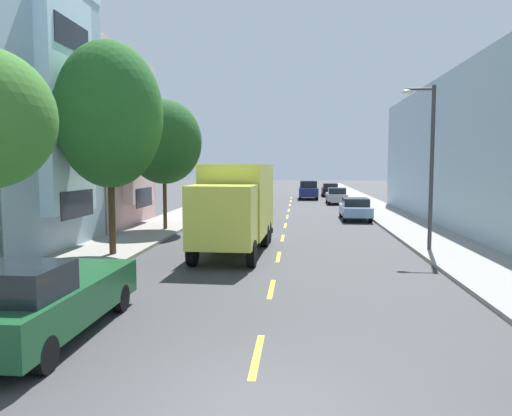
# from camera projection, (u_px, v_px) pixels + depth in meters

# --- Properties ---
(ground_plane) EXTENTS (160.00, 160.00, 0.00)m
(ground_plane) POSITION_uv_depth(u_px,v_px,m) (288.00, 213.00, 36.99)
(ground_plane) COLOR #38383A
(sidewalk_left) EXTENTS (3.20, 120.00, 0.14)m
(sidewalk_left) POSITION_uv_depth(u_px,v_px,m) (190.00, 213.00, 35.61)
(sidewalk_left) COLOR gray
(sidewalk_left) RESTS_ON ground_plane
(sidewalk_right) EXTENTS (3.20, 120.00, 0.14)m
(sidewalk_right) POSITION_uv_depth(u_px,v_px,m) (389.00, 215.00, 34.40)
(sidewalk_right) COLOR gray
(sidewalk_right) RESTS_ON ground_plane
(lane_centerline_dashes) EXTENTS (0.14, 47.20, 0.01)m
(lane_centerline_dashes) POSITION_uv_depth(u_px,v_px,m) (286.00, 221.00, 31.54)
(lane_centerline_dashes) COLOR yellow
(lane_centerline_dashes) RESTS_ON ground_plane
(townhouse_third_rose) EXTENTS (11.44, 8.41, 9.90)m
(townhouse_third_rose) POSITION_uv_depth(u_px,v_px,m) (45.00, 145.00, 28.66)
(townhouse_third_rose) COLOR #CC9E9E
(townhouse_third_rose) RESTS_ON ground_plane
(street_tree_second) EXTENTS (4.02, 4.02, 8.10)m
(street_tree_second) POSITION_uv_depth(u_px,v_px,m) (109.00, 115.00, 18.59)
(street_tree_second) COLOR #47331E
(street_tree_second) RESTS_ON sidewalk_left
(street_tree_third) EXTENTS (4.01, 4.01, 6.91)m
(street_tree_third) POSITION_uv_depth(u_px,v_px,m) (164.00, 142.00, 26.15)
(street_tree_third) COLOR #47331E
(street_tree_third) RESTS_ON sidewalk_left
(street_lamp) EXTENTS (1.35, 0.28, 6.59)m
(street_lamp) POSITION_uv_depth(u_px,v_px,m) (428.00, 155.00, 19.76)
(street_lamp) COLOR #38383D
(street_lamp) RESTS_ON sidewalk_right
(delivery_box_truck) EXTENTS (2.68, 7.68, 3.59)m
(delivery_box_truck) POSITION_uv_depth(u_px,v_px,m) (236.00, 203.00, 20.26)
(delivery_box_truck) COLOR #D8D84C
(delivery_box_truck) RESTS_ON ground_plane
(parked_sedan_teal) EXTENTS (1.91, 4.54, 1.43)m
(parked_sedan_teal) POSITION_uv_depth(u_px,v_px,m) (247.00, 194.00, 48.93)
(parked_sedan_teal) COLOR #195B60
(parked_sedan_teal) RESTS_ON ground_plane
(parked_wagon_black) EXTENTS (1.88, 4.72, 1.50)m
(parked_wagon_black) POSITION_uv_depth(u_px,v_px,m) (330.00, 189.00, 56.66)
(parked_wagon_black) COLOR black
(parked_wagon_black) RESTS_ON ground_plane
(parked_pickup_forest) EXTENTS (2.02, 5.31, 1.73)m
(parked_pickup_forest) POSITION_uv_depth(u_px,v_px,m) (43.00, 299.00, 10.02)
(parked_pickup_forest) COLOR #194C28
(parked_pickup_forest) RESTS_ON ground_plane
(parked_sedan_champagne) EXTENTS (1.87, 4.53, 1.43)m
(parked_sedan_champagne) POSITION_uv_depth(u_px,v_px,m) (226.00, 205.00, 35.12)
(parked_sedan_champagne) COLOR tan
(parked_sedan_champagne) RESTS_ON ground_plane
(parked_sedan_sky) EXTENTS (1.86, 4.52, 1.43)m
(parked_sedan_sky) POSITION_uv_depth(u_px,v_px,m) (355.00, 208.00, 32.06)
(parked_sedan_sky) COLOR #7A9EC6
(parked_sedan_sky) RESTS_ON ground_plane
(parked_suv_white) EXTENTS (2.08, 4.85, 1.93)m
(parked_suv_white) POSITION_uv_depth(u_px,v_px,m) (253.00, 188.00, 56.73)
(parked_suv_white) COLOR silver
(parked_suv_white) RESTS_ON ground_plane
(parked_hatchback_silver) EXTENTS (1.76, 4.01, 1.50)m
(parked_hatchback_silver) POSITION_uv_depth(u_px,v_px,m) (336.00, 196.00, 45.22)
(parked_hatchback_silver) COLOR #B2B5BA
(parked_hatchback_silver) RESTS_ON ground_plane
(moving_navy_sedan) EXTENTS (1.95, 4.80, 1.93)m
(moving_navy_sedan) POSITION_uv_depth(u_px,v_px,m) (308.00, 190.00, 51.72)
(moving_navy_sedan) COLOR navy
(moving_navy_sedan) RESTS_ON ground_plane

